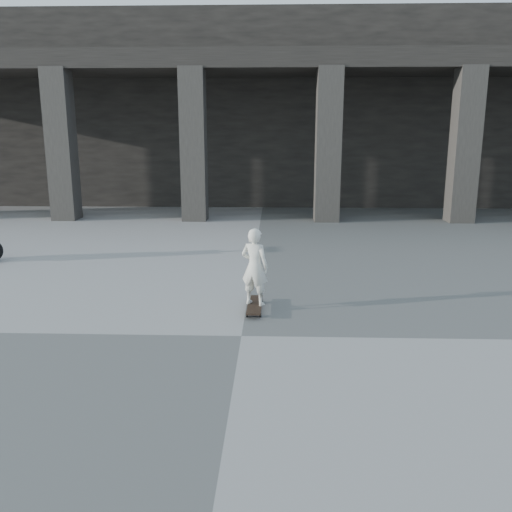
{
  "coord_description": "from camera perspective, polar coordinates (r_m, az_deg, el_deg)",
  "views": [
    {
      "loc": [
        0.39,
        -6.14,
        2.44
      ],
      "look_at": [
        0.12,
        1.47,
        0.65
      ],
      "focal_mm": 38.0,
      "sensor_mm": 36.0,
      "label": 1
    }
  ],
  "objects": [
    {
      "name": "ground",
      "position": [
        6.62,
        -1.55,
        -8.42
      ],
      "size": [
        90.0,
        90.0,
        0.0
      ],
      "primitive_type": "plane",
      "color": "#535350",
      "rests_on": "ground"
    },
    {
      "name": "colonnade",
      "position": [
        19.92,
        0.91,
        14.94
      ],
      "size": [
        28.0,
        8.82,
        6.0
      ],
      "color": "black",
      "rests_on": "ground"
    },
    {
      "name": "longboard",
      "position": [
        7.5,
        -0.13,
        -5.22
      ],
      "size": [
        0.21,
        0.84,
        0.08
      ],
      "rotation": [
        0.0,
        0.0,
        1.56
      ],
      "color": "black",
      "rests_on": "ground"
    },
    {
      "name": "child",
      "position": [
        7.35,
        -0.14,
        -1.15
      ],
      "size": [
        0.46,
        0.38,
        1.07
      ],
      "primitive_type": "imported",
      "rotation": [
        0.0,
        0.0,
        2.75
      ],
      "color": "silver",
      "rests_on": "longboard"
    }
  ]
}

